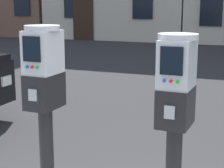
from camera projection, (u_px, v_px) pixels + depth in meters
The scene contains 2 objects.
parking_meter_near_kerb at pixel (45, 98), 2.43m from camera, with size 0.22×0.26×1.45m.
parking_meter_twin_adjacent at pixel (175, 115), 2.13m from camera, with size 0.22×0.26×1.43m.
Camera 1 is at (0.75, -2.38, 1.73)m, focal length 62.18 mm.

